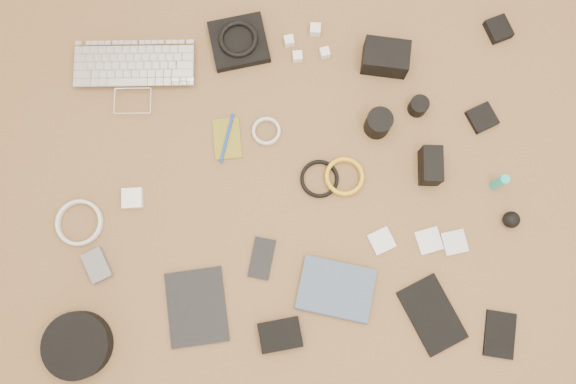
{
  "coord_description": "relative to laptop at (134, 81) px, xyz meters",
  "views": [
    {
      "loc": [
        -0.04,
        -0.3,
        1.68
      ],
      "look_at": [
        -0.01,
        0.01,
        0.02
      ],
      "focal_mm": 35.0,
      "sensor_mm": 36.0,
      "label": 1
    }
  ],
  "objects": [
    {
      "name": "laptop",
      "position": [
        0.0,
        0.0,
        0.0
      ],
      "size": [
        0.4,
        0.29,
        0.03
      ],
      "primitive_type": "imported",
      "rotation": [
        0.0,
        0.0,
        -0.07
      ],
      "color": "silver",
      "rests_on": "ground"
    },
    {
      "name": "headphone_pouch",
      "position": [
        0.34,
        0.1,
        0.0
      ],
      "size": [
        0.19,
        0.19,
        0.03
      ],
      "primitive_type": "cube",
      "rotation": [
        0.0,
        0.0,
        0.13
      ],
      "color": "black",
      "rests_on": "ground"
    },
    {
      "name": "headphones",
      "position": [
        0.34,
        0.1,
        0.02
      ],
      "size": [
        0.15,
        0.15,
        0.02
      ],
      "primitive_type": "torus",
      "rotation": [
        0.0,
        0.0,
        0.2
      ],
      "color": "black",
      "rests_on": "headphone_pouch"
    },
    {
      "name": "charger_a",
      "position": [
        0.5,
        0.1,
        -0.0
      ],
      "size": [
        0.03,
        0.03,
        0.03
      ],
      "primitive_type": "cube",
      "rotation": [
        0.0,
        0.0,
        0.12
      ],
      "color": "white",
      "rests_on": "ground"
    },
    {
      "name": "charger_b",
      "position": [
        0.58,
        0.13,
        0.0
      ],
      "size": [
        0.04,
        0.04,
        0.03
      ],
      "primitive_type": "cube",
      "rotation": [
        0.0,
        0.0,
        -0.14
      ],
      "color": "white",
      "rests_on": "ground"
    },
    {
      "name": "charger_c",
      "position": [
        0.61,
        0.05,
        -0.0
      ],
      "size": [
        0.03,
        0.03,
        0.03
      ],
      "primitive_type": "cube",
      "rotation": [
        0.0,
        0.0,
        0.18
      ],
      "color": "white",
      "rests_on": "ground"
    },
    {
      "name": "charger_d",
      "position": [
        0.52,
        0.04,
        -0.0
      ],
      "size": [
        0.03,
        0.03,
        0.03
      ],
      "primitive_type": "cube",
      "rotation": [
        0.0,
        0.0,
        0.01
      ],
      "color": "white",
      "rests_on": "ground"
    },
    {
      "name": "dslr_camera",
      "position": [
        0.79,
        0.0,
        0.03
      ],
      "size": [
        0.16,
        0.13,
        0.08
      ],
      "primitive_type": "cube",
      "rotation": [
        0.0,
        0.0,
        -0.21
      ],
      "color": "black",
      "rests_on": "ground"
    },
    {
      "name": "lens_pouch",
      "position": [
        1.17,
        0.08,
        -0.0
      ],
      "size": [
        0.09,
        0.09,
        0.03
      ],
      "primitive_type": "cube",
      "rotation": [
        0.0,
        0.0,
        0.3
      ],
      "color": "black",
      "rests_on": "ground"
    },
    {
      "name": "notebook_olive",
      "position": [
        0.28,
        -0.21,
        -0.01
      ],
      "size": [
        0.09,
        0.13,
        0.01
      ],
      "primitive_type": "cube",
      "rotation": [
        0.0,
        0.0,
        0.02
      ],
      "color": "olive",
      "rests_on": "ground"
    },
    {
      "name": "pen_blue",
      "position": [
        0.28,
        -0.21,
        -0.0
      ],
      "size": [
        0.06,
        0.15,
        0.01
      ],
      "primitive_type": "cylinder",
      "rotation": [
        1.57,
        0.0,
        -0.3
      ],
      "color": "#1334A0",
      "rests_on": "notebook_olive"
    },
    {
      "name": "cable_white_a",
      "position": [
        0.4,
        -0.19,
        -0.01
      ],
      "size": [
        0.11,
        0.11,
        0.01
      ],
      "primitive_type": "torus",
      "rotation": [
        0.0,
        0.0,
        -0.21
      ],
      "color": "silver",
      "rests_on": "ground"
    },
    {
      "name": "lens_a",
      "position": [
        0.74,
        -0.21,
        0.03
      ],
      "size": [
        0.1,
        0.1,
        0.09
      ],
      "primitive_type": "cylinder",
      "rotation": [
        0.0,
        0.0,
        -0.36
      ],
      "color": "black",
      "rests_on": "ground"
    },
    {
      "name": "lens_b",
      "position": [
        0.88,
        -0.16,
        0.01
      ],
      "size": [
        0.06,
        0.06,
        0.05
      ],
      "primitive_type": "cylinder",
      "rotation": [
        0.0,
        0.0,
        -0.11
      ],
      "color": "black",
      "rests_on": "ground"
    },
    {
      "name": "card_reader",
      "position": [
        1.07,
        -0.2,
        -0.01
      ],
      "size": [
        0.1,
        0.1,
        0.02
      ],
      "primitive_type": "cube",
      "rotation": [
        0.0,
        0.0,
        0.37
      ],
      "color": "black",
      "rests_on": "ground"
    },
    {
      "name": "power_brick",
      "position": [
        -0.02,
        -0.37,
        -0.0
      ],
      "size": [
        0.06,
        0.06,
        0.03
      ],
      "primitive_type": "cube",
      "rotation": [
        0.0,
        0.0,
        -0.02
      ],
      "color": "white",
      "rests_on": "ground"
    },
    {
      "name": "cable_white_b",
      "position": [
        -0.18,
        -0.43,
        -0.01
      ],
      "size": [
        0.16,
        0.16,
        0.01
      ],
      "primitive_type": "torus",
      "rotation": [
        0.0,
        0.0,
        0.11
      ],
      "color": "silver",
      "rests_on": "ground"
    },
    {
      "name": "cable_black",
      "position": [
        0.55,
        -0.36,
        -0.01
      ],
      "size": [
        0.15,
        0.15,
        0.01
      ],
      "primitive_type": "torus",
      "rotation": [
        0.0,
        0.0,
        -0.35
      ],
      "color": "black",
      "rests_on": "ground"
    },
    {
      "name": "cable_yellow",
      "position": [
        0.63,
        -0.36,
        -0.01
      ],
      "size": [
        0.14,
        0.14,
        0.01
      ],
      "primitive_type": "torus",
      "rotation": [
        0.0,
        0.0,
        -0.12
      ],
      "color": "gold",
      "rests_on": "ground"
    },
    {
      "name": "flash",
      "position": [
        0.89,
        -0.35,
        0.03
      ],
      "size": [
        0.07,
        0.11,
        0.08
      ],
      "primitive_type": "cube",
      "rotation": [
        0.0,
        0.0,
        -0.1
      ],
      "color": "black",
      "rests_on": "ground"
    },
    {
      "name": "lens_cleaner",
      "position": [
        1.08,
        -0.42,
        0.03
      ],
      "size": [
        0.03,
        0.03,
        0.1
      ],
      "primitive_type": "cylinder",
      "rotation": [
        0.0,
        0.0,
        -0.17
      ],
      "color": "#1BB4A8",
      "rests_on": "ground"
    },
    {
      "name": "battery_charger",
      "position": [
        -0.13,
        -0.57,
        -0.0
      ],
      "size": [
        0.09,
        0.11,
        0.03
      ],
      "primitive_type": "cube",
      "rotation": [
        0.0,
        0.0,
        0.39
      ],
      "color": "slate",
      "rests_on": "ground"
    },
    {
      "name": "tablet",
      "position": [
        0.16,
        -0.71,
        -0.01
      ],
      "size": [
        0.18,
        0.23,
        0.01
      ],
      "primitive_type": "cube",
      "rotation": [
        0.0,
        0.0,
        0.06
      ],
      "color": "black",
      "rests_on": "ground"
    },
    {
      "name": "phone",
      "position": [
        0.36,
        -0.58,
        -0.01
      ],
      "size": [
        0.09,
        0.13,
        0.01
      ],
      "primitive_type": "cube",
      "rotation": [
        0.0,
        0.0,
        -0.27
      ],
      "color": "black",
      "rests_on": "ground"
    },
    {
      "name": "filter_case_left",
      "position": [
        0.72,
        -0.56,
        -0.01
      ],
      "size": [
        0.09,
        0.09,
        0.01
      ],
      "primitive_type": "cube",
      "rotation": [
        0.0,
        0.0,
        0.35
      ],
      "color": "silver",
      "rests_on": "ground"
    },
    {
      "name": "filter_case_mid",
      "position": [
        0.86,
        -0.57,
        -0.01
      ],
      "size": [
        0.08,
        0.08,
        0.01
      ],
      "primitive_type": "cube",
      "rotation": [
        0.0,
        0.0,
        0.19
      ],
      "color": "silver",
      "rests_on": "ground"
    },
    {
      "name": "filter_case_right",
      "position": [
        0.94,
        -0.58,
        -0.01
      ],
      "size": [
        0.08,
        0.08,
        0.01
      ],
      "primitive_type": "cube",
      "rotation": [
        0.0,
        0.0,
        0.13
      ],
      "color": "silver",
      "rests_on": "ground"
    },
    {
      "name": "air_blower",
      "position": [
        1.11,
        -0.53,
        0.01
      ],
      "size": [
        0.06,
        0.06,
        0.05
      ],
      "primitive_type": "sphere",
      "rotation": [
        0.0,
        0.0,
        -0.17
      ],
      "color": "black",
      "rests_on": "ground"
    },
    {
      "name": "headphone_case",
      "position": [
        -0.18,
        -0.79,
        0.01
      ],
      "size": [
        0.22,
        0.22,
        0.05
      ],
      "primitive_type": "cylinder",
      "rotation": [
        0.0,
        0.0,
        0.17
      ],
      "color": "black",
      "rests_on": "ground"
    },
    {
      "name": "drive_case",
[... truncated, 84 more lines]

